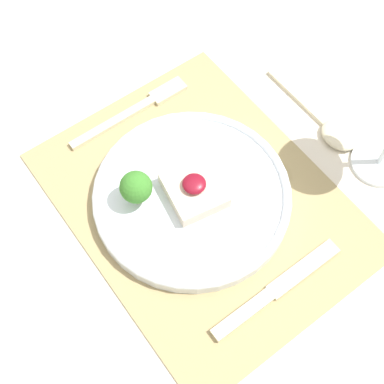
# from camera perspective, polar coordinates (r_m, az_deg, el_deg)

# --- Properties ---
(ground_plane) EXTENTS (8.00, 8.00, 0.00)m
(ground_plane) POSITION_cam_1_polar(r_m,az_deg,el_deg) (1.43, 0.53, -15.29)
(ground_plane) COLOR #4C4742
(dining_table) EXTENTS (1.53, 0.98, 0.77)m
(dining_table) POSITION_cam_1_polar(r_m,az_deg,el_deg) (0.78, 0.93, -4.06)
(dining_table) COLOR beige
(dining_table) RESTS_ON ground_plane
(placemat) EXTENTS (0.41, 0.32, 0.00)m
(placemat) POSITION_cam_1_polar(r_m,az_deg,el_deg) (0.70, 1.03, -1.04)
(placemat) COLOR #9E895B
(placemat) RESTS_ON dining_table
(dinner_plate) EXTENTS (0.26, 0.26, 0.07)m
(dinner_plate) POSITION_cam_1_polar(r_m,az_deg,el_deg) (0.69, -0.19, -0.27)
(dinner_plate) COLOR silver
(dinner_plate) RESTS_ON placemat
(fork) EXTENTS (0.02, 0.19, 0.01)m
(fork) POSITION_cam_1_polar(r_m,az_deg,el_deg) (0.78, -5.82, 8.85)
(fork) COLOR beige
(fork) RESTS_ON placemat
(knife) EXTENTS (0.02, 0.19, 0.01)m
(knife) POSITION_cam_1_polar(r_m,az_deg,el_deg) (0.65, 8.16, -10.84)
(knife) COLOR beige
(knife) RESTS_ON placemat
(spoon) EXTENTS (0.18, 0.05, 0.02)m
(spoon) POSITION_cam_1_polar(r_m,az_deg,el_deg) (0.78, 14.74, 6.60)
(spoon) COLOR beige
(spoon) RESTS_ON dining_table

